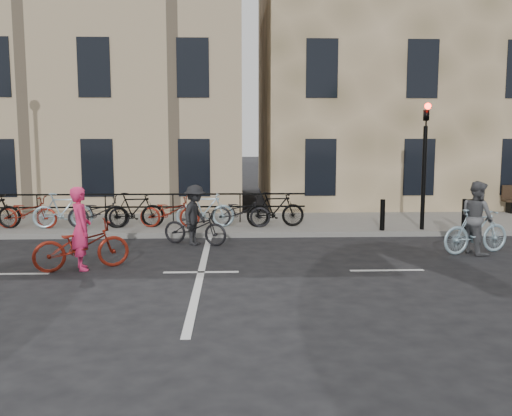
{
  "coord_description": "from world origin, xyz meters",
  "views": [
    {
      "loc": [
        0.71,
        -11.88,
        2.94
      ],
      "look_at": [
        1.25,
        2.11,
        1.1
      ],
      "focal_mm": 40.0,
      "sensor_mm": 36.0,
      "label": 1
    }
  ],
  "objects_px": {
    "cyclist_pink": "(81,241)",
    "cyclist_dark": "(195,221)",
    "cyclist_grey": "(477,224)",
    "traffic_light": "(425,150)"
  },
  "relations": [
    {
      "from": "cyclist_dark",
      "to": "cyclist_pink",
      "type": "bearing_deg",
      "value": 161.13
    },
    {
      "from": "cyclist_grey",
      "to": "cyclist_pink",
      "type": "bearing_deg",
      "value": 81.79
    },
    {
      "from": "traffic_light",
      "to": "cyclist_dark",
      "type": "height_order",
      "value": "traffic_light"
    },
    {
      "from": "cyclist_pink",
      "to": "cyclist_grey",
      "type": "xyz_separation_m",
      "value": [
        9.24,
        1.29,
        0.1
      ]
    },
    {
      "from": "traffic_light",
      "to": "cyclist_pink",
      "type": "distance_m",
      "value": 9.82
    },
    {
      "from": "cyclist_pink",
      "to": "cyclist_dark",
      "type": "xyz_separation_m",
      "value": [
        2.27,
        2.7,
        -0.0
      ]
    },
    {
      "from": "cyclist_pink",
      "to": "cyclist_grey",
      "type": "distance_m",
      "value": 9.33
    },
    {
      "from": "cyclist_pink",
      "to": "cyclist_dark",
      "type": "relative_size",
      "value": 1.13
    },
    {
      "from": "traffic_light",
      "to": "cyclist_grey",
      "type": "bearing_deg",
      "value": -80.59
    },
    {
      "from": "cyclist_grey",
      "to": "cyclist_dark",
      "type": "bearing_deg",
      "value": 62.39
    }
  ]
}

